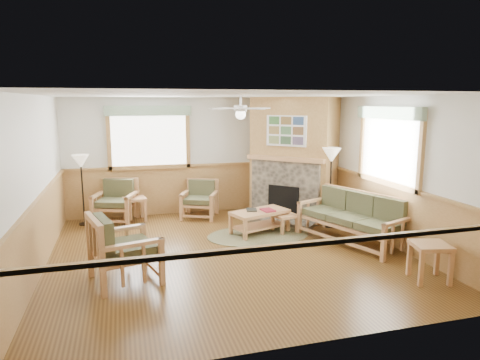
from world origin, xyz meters
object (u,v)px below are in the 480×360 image
object	(u,v)px
end_table_chairs	(135,209)
footstool	(285,223)
sofa	(351,218)
coffee_table	(260,222)
floor_lamp_right	(330,187)
floor_lamp_left	(83,190)
end_table_sofa	(430,262)
armchair_back_left	(115,202)
armchair_back_right	(199,199)
armchair_left	(125,248)

from	to	relation	value
end_table_chairs	footstool	xyz separation A→B (m)	(2.89, -1.65, -0.08)
sofa	coffee_table	world-z (taller)	sofa
floor_lamp_right	floor_lamp_left	bearing A→B (deg)	162.97
end_table_sofa	coffee_table	bearing A→B (deg)	120.03
end_table_sofa	floor_lamp_right	bearing A→B (deg)	92.13
armchair_back_left	footstool	distance (m)	3.69
end_table_sofa	footstool	bearing A→B (deg)	112.31
end_table_sofa	floor_lamp_left	xyz separation A→B (m)	(-5.10, 4.46, 0.48)
armchair_back_right	end_table_sofa	distance (m)	5.10
armchair_left	end_table_chairs	distance (m)	3.30
armchair_left	coffee_table	world-z (taller)	armchair_left
end_table_sofa	footstool	size ratio (longest dim) A/B	1.33
armchair_back_right	end_table_sofa	bearing A→B (deg)	-35.43
armchair_left	footstool	world-z (taller)	armchair_left
armchair_back_left	floor_lamp_left	distance (m)	0.72
armchair_back_right	end_table_chairs	xyz separation A→B (m)	(-1.43, 0.10, -0.15)
floor_lamp_left	sofa	bearing A→B (deg)	-27.91
coffee_table	armchair_back_right	bearing A→B (deg)	103.42
armchair_left	end_table_sofa	distance (m)	4.46
armchair_back_left	coffee_table	size ratio (longest dim) A/B	0.81
floor_lamp_left	coffee_table	bearing A→B (deg)	-24.64
footstool	floor_lamp_left	world-z (taller)	floor_lamp_left
coffee_table	floor_lamp_right	size ratio (longest dim) A/B	0.68
sofa	armchair_back_right	distance (m)	3.47
sofa	armchair_left	size ratio (longest dim) A/B	2.00
coffee_table	armchair_left	bearing A→B (deg)	-166.23
armchair_left	end_table_chairs	size ratio (longest dim) A/B	1.90
end_table_sofa	armchair_back_left	bearing A→B (deg)	134.86
armchair_back_right	coffee_table	distance (m)	1.78
armchair_back_right	floor_lamp_right	world-z (taller)	floor_lamp_right
armchair_back_right	floor_lamp_right	size ratio (longest dim) A/B	0.50
armchair_back_left	coffee_table	distance (m)	3.21
end_table_chairs	coffee_table	bearing A→B (deg)	-33.71
end_table_sofa	footstool	xyz separation A→B (m)	(-1.16, 2.82, -0.10)
armchair_back_right	end_table_chairs	world-z (taller)	armchair_back_right
sofa	floor_lamp_right	bearing A→B (deg)	153.25
floor_lamp_right	armchair_back_right	bearing A→B (deg)	150.06
sofa	end_table_chairs	distance (m)	4.64
armchair_back_left	end_table_sofa	bearing A→B (deg)	-26.11
armchair_back_left	footstool	bearing A→B (deg)	-7.61
coffee_table	floor_lamp_left	size ratio (longest dim) A/B	0.75
floor_lamp_left	floor_lamp_right	xyz separation A→B (m)	(4.99, -1.53, 0.08)
sofa	floor_lamp_right	world-z (taller)	floor_lamp_right
sofa	footstool	bearing A→B (deg)	-156.36
end_table_chairs	floor_lamp_left	distance (m)	1.16
armchair_back_left	armchair_left	world-z (taller)	armchair_left
armchair_back_right	floor_lamp_left	xyz separation A→B (m)	(-2.48, 0.09, 0.34)
coffee_table	floor_lamp_right	xyz separation A→B (m)	(1.56, 0.05, 0.61)
sofa	end_table_chairs	size ratio (longest dim) A/B	3.81
sofa	end_table_sofa	xyz separation A→B (m)	(0.21, -1.87, -0.18)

